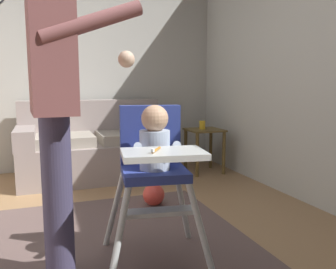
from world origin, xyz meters
name	(u,v)px	position (x,y,z in m)	size (l,w,h in m)	color
wall_far	(47,61)	(0.00, 2.47, 1.32)	(4.96, 0.06, 2.63)	#B9B8AF
wall_right	(325,50)	(2.11, 0.30, 1.32)	(0.06, 5.47, 2.63)	#BABBB2
area_rug	(99,267)	(0.18, -0.12, 0.00)	(2.05, 2.39, 0.01)	brown
couch	(95,148)	(0.46, 1.95, 0.33)	(1.64, 0.86, 0.86)	gray
high_chair	(154,155)	(0.50, -0.16, 0.64)	(0.69, 0.79, 0.93)	silver
adult_standing	(54,106)	(-0.03, -0.19, 0.93)	(0.53, 0.50, 1.64)	#3F3A58
toy_ball	(154,195)	(0.79, 0.78, 0.09)	(0.19, 0.19, 0.19)	#D13D33
side_table	(204,141)	(1.71, 1.70, 0.38)	(0.40, 0.40, 0.52)	brown
sippy_cup	(202,125)	(1.68, 1.70, 0.57)	(0.07, 0.07, 0.10)	gold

